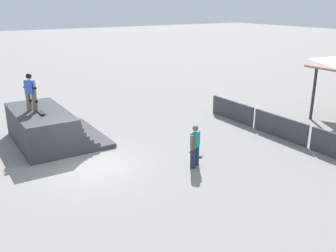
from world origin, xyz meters
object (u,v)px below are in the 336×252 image
at_px(skateboard_on_deck, 41,112).
at_px(skateboard_on_ground, 196,154).
at_px(bystander_walking, 195,144).
at_px(skater_on_deck, 30,90).

height_order(skateboard_on_deck, skateboard_on_ground, skateboard_on_deck).
height_order(bystander_walking, skateboard_on_ground, bystander_walking).
bearing_deg(skater_on_deck, bystander_walking, 6.63).
bearing_deg(skateboard_on_deck, bystander_walking, 39.59).
distance_m(skateboard_on_deck, skateboard_on_ground, 6.94).
bearing_deg(skateboard_on_deck, skater_on_deck, -162.22).
bearing_deg(skateboard_on_ground, skateboard_on_deck, -126.94).
bearing_deg(skater_on_deck, skateboard_on_deck, -13.25).
bearing_deg(bystander_walking, skateboard_on_deck, 99.13).
bearing_deg(bystander_walking, skateboard_on_ground, 19.89).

